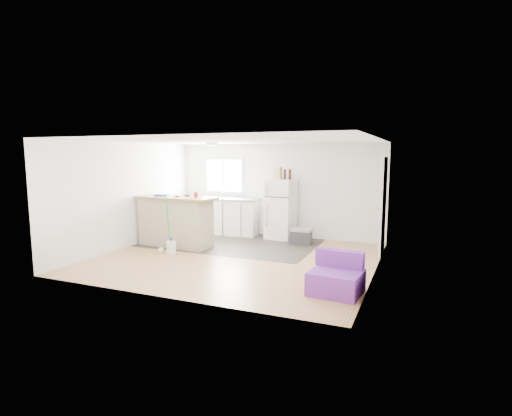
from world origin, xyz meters
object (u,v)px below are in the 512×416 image
(cleaner_jug, at_px, (171,247))
(blue_tray, at_px, (162,195))
(purple_seat, at_px, (337,278))
(peninsula, at_px, (176,221))
(bottle_left, at_px, (285,174))
(kitchen_cabinets, at_px, (219,215))
(cardboard_box, at_px, (278,173))
(refrigerator, at_px, (281,209))
(mop, at_px, (163,243))
(red_cup, at_px, (196,195))
(cooler, at_px, (301,236))
(bottle_right, at_px, (290,174))

(cleaner_jug, distance_m, blue_tray, 1.40)
(purple_seat, xyz_separation_m, cleaner_jug, (-3.76, 1.05, -0.08))
(peninsula, bearing_deg, blue_tray, -168.30)
(peninsula, xyz_separation_m, bottle_left, (2.11, 1.63, 1.05))
(kitchen_cabinets, height_order, cardboard_box, cardboard_box)
(refrigerator, distance_m, mop, 3.08)
(bottle_left, bearing_deg, red_cup, -133.94)
(mop, height_order, red_cup, red_cup)
(cleaner_jug, relative_size, bottle_left, 1.39)
(cooler, bearing_deg, kitchen_cabinets, 166.69)
(purple_seat, xyz_separation_m, blue_tray, (-4.44, 1.70, 0.95))
(peninsula, distance_m, cardboard_box, 2.77)
(bottle_right, bearing_deg, cleaner_jug, -128.19)
(cleaner_jug, relative_size, blue_tray, 1.16)
(bottle_left, bearing_deg, kitchen_cabinets, 177.69)
(peninsula, distance_m, cleaner_jug, 0.90)
(red_cup, bearing_deg, kitchen_cabinets, 100.43)
(cooler, relative_size, bottle_left, 2.07)
(kitchen_cabinets, distance_m, bottle_right, 2.29)
(kitchen_cabinets, xyz_separation_m, cardboard_box, (1.67, -0.01, 1.17))
(kitchen_cabinets, height_order, purple_seat, kitchen_cabinets)
(blue_tray, bearing_deg, bottle_right, 34.05)
(cardboard_box, distance_m, bottle_left, 0.21)
(cleaner_jug, height_order, bottle_right, bottle_right)
(cooler, height_order, cardboard_box, cardboard_box)
(refrigerator, relative_size, purple_seat, 1.84)
(cooler, xyz_separation_m, blue_tray, (-2.99, -1.33, 0.99))
(purple_seat, bearing_deg, refrigerator, 127.04)
(purple_seat, bearing_deg, mop, 170.84)
(bottle_right, bearing_deg, blue_tray, -145.95)
(kitchen_cabinets, height_order, mop, mop)
(kitchen_cabinets, distance_m, peninsula, 1.72)
(refrigerator, relative_size, blue_tray, 5.04)
(cooler, height_order, purple_seat, purple_seat)
(mop, height_order, cardboard_box, cardboard_box)
(refrigerator, bearing_deg, cooler, -27.49)
(purple_seat, xyz_separation_m, mop, (-3.96, 1.04, 0.00))
(refrigerator, distance_m, purple_seat, 4.09)
(mop, bearing_deg, blue_tray, 103.70)
(purple_seat, relative_size, bottle_right, 3.28)
(peninsula, xyz_separation_m, red_cup, (0.55, 0.01, 0.63))
(kitchen_cabinets, height_order, peninsula, kitchen_cabinets)
(blue_tray, relative_size, bottle_left, 1.20)
(mop, distance_m, bottle_right, 3.47)
(kitchen_cabinets, distance_m, red_cup, 1.87)
(cooler, xyz_separation_m, bottle_left, (-0.54, 0.35, 1.44))
(peninsula, xyz_separation_m, purple_seat, (4.11, -1.75, -0.36))
(kitchen_cabinets, height_order, bottle_right, bottle_right)
(cooler, distance_m, blue_tray, 3.42)
(peninsula, relative_size, cleaner_jug, 5.59)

